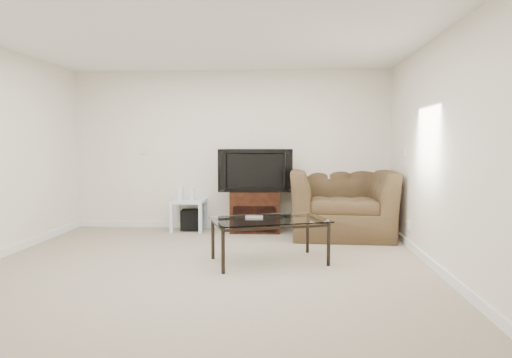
# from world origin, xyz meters

# --- Properties ---
(floor) EXTENTS (5.00, 5.00, 0.00)m
(floor) POSITION_xyz_m (0.00, 0.00, 0.00)
(floor) COLOR tan
(floor) RESTS_ON ground
(ceiling) EXTENTS (5.00, 5.00, 0.00)m
(ceiling) POSITION_xyz_m (0.00, 0.00, 2.50)
(ceiling) COLOR white
(ceiling) RESTS_ON ground
(wall_back) EXTENTS (5.00, 0.02, 2.50)m
(wall_back) POSITION_xyz_m (0.00, 2.50, 1.25)
(wall_back) COLOR silver
(wall_back) RESTS_ON ground
(wall_right) EXTENTS (0.02, 5.00, 2.50)m
(wall_right) POSITION_xyz_m (2.50, 0.00, 1.25)
(wall_right) COLOR silver
(wall_right) RESTS_ON ground
(plate_back) EXTENTS (0.12, 0.02, 0.12)m
(plate_back) POSITION_xyz_m (-1.40, 2.49, 1.25)
(plate_back) COLOR white
(plate_back) RESTS_ON wall_back
(plate_right_switch) EXTENTS (0.02, 0.09, 0.13)m
(plate_right_switch) POSITION_xyz_m (2.49, 1.60, 1.25)
(plate_right_switch) COLOR white
(plate_right_switch) RESTS_ON wall_right
(plate_right_outlet) EXTENTS (0.02, 0.08, 0.12)m
(plate_right_outlet) POSITION_xyz_m (2.49, 1.30, 0.30)
(plate_right_outlet) COLOR white
(plate_right_outlet) RESTS_ON wall_right
(tv_stand) EXTENTS (0.77, 0.55, 0.63)m
(tv_stand) POSITION_xyz_m (0.41, 2.28, 0.31)
(tv_stand) COLOR black
(tv_stand) RESTS_ON floor
(dvd_player) EXTENTS (0.47, 0.34, 0.06)m
(dvd_player) POSITION_xyz_m (0.41, 2.24, 0.52)
(dvd_player) COLOR black
(dvd_player) RESTS_ON tv_stand
(television) EXTENTS (1.07, 0.31, 0.65)m
(television) POSITION_xyz_m (0.41, 2.25, 0.95)
(television) COLOR black
(television) RESTS_ON tv_stand
(side_table) EXTENTS (0.51, 0.51, 0.48)m
(side_table) POSITION_xyz_m (-0.63, 2.28, 0.24)
(side_table) COLOR silver
(side_table) RESTS_ON floor
(subwoofer) EXTENTS (0.33, 0.33, 0.30)m
(subwoofer) POSITION_xyz_m (-0.60, 2.30, 0.17)
(subwoofer) COLOR black
(subwoofer) RESTS_ON floor
(game_console) EXTENTS (0.05, 0.16, 0.22)m
(game_console) POSITION_xyz_m (-0.75, 2.26, 0.59)
(game_console) COLOR white
(game_console) RESTS_ON side_table
(game_case) EXTENTS (0.06, 0.14, 0.19)m
(game_case) POSITION_xyz_m (-0.57, 2.26, 0.57)
(game_case) COLOR silver
(game_case) RESTS_ON side_table
(recliner) EXTENTS (1.52, 1.01, 1.30)m
(recliner) POSITION_xyz_m (1.71, 2.05, 0.65)
(recliner) COLOR #523524
(recliner) RESTS_ON floor
(coffee_table) EXTENTS (1.45, 1.10, 0.50)m
(coffee_table) POSITION_xyz_m (0.70, 0.45, 0.25)
(coffee_table) COLOR black
(coffee_table) RESTS_ON floor
(remote) EXTENTS (0.20, 0.06, 0.02)m
(remote) POSITION_xyz_m (0.53, 0.51, 0.52)
(remote) COLOR #B2B2B7
(remote) RESTS_ON coffee_table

